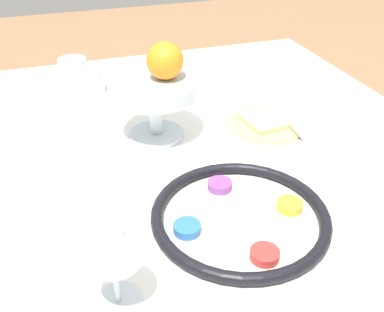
% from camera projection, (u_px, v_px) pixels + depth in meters
% --- Properties ---
extents(dining_table, '(1.18, 0.95, 0.72)m').
position_uv_depth(dining_table, '(221.00, 264.00, 1.15)').
color(dining_table, white).
rests_on(dining_table, ground_plane).
extents(seder_plate, '(0.29, 0.29, 0.03)m').
position_uv_depth(seder_plate, '(240.00, 217.00, 0.73)').
color(seder_plate, silver).
rests_on(seder_plate, dining_table).
extents(wine_glass, '(0.08, 0.08, 0.14)m').
position_uv_depth(wine_glass, '(111.00, 243.00, 0.55)').
color(wine_glass, silver).
rests_on(wine_glass, dining_table).
extents(fruit_stand, '(0.18, 0.18, 0.13)m').
position_uv_depth(fruit_stand, '(155.00, 95.00, 0.94)').
color(fruit_stand, silver).
rests_on(fruit_stand, dining_table).
extents(orange_fruit, '(0.08, 0.08, 0.08)m').
position_uv_depth(orange_fruit, '(165.00, 61.00, 0.92)').
color(orange_fruit, orange).
rests_on(orange_fruit, fruit_stand).
extents(bread_plate, '(0.17, 0.17, 0.02)m').
position_uv_depth(bread_plate, '(266.00, 123.00, 1.02)').
color(bread_plate, tan).
rests_on(bread_plate, dining_table).
extents(napkin_roll, '(0.16, 0.05, 0.04)m').
position_uv_depth(napkin_roll, '(292.00, 115.00, 1.02)').
color(napkin_roll, white).
rests_on(napkin_roll, dining_table).
extents(cup_near, '(0.08, 0.08, 0.06)m').
position_uv_depth(cup_near, '(89.00, 82.00, 1.17)').
color(cup_near, silver).
rests_on(cup_near, dining_table).
extents(cup_mid, '(0.08, 0.08, 0.06)m').
position_uv_depth(cup_mid, '(143.00, 78.00, 1.19)').
color(cup_mid, silver).
rests_on(cup_mid, dining_table).
extents(cup_far, '(0.08, 0.08, 0.06)m').
position_uv_depth(cup_far, '(73.00, 68.00, 1.25)').
color(cup_far, silver).
rests_on(cup_far, dining_table).
extents(fork_left, '(0.03, 0.16, 0.01)m').
position_uv_depth(fork_left, '(94.00, 268.00, 0.66)').
color(fork_left, silver).
rests_on(fork_left, dining_table).
extents(fork_right, '(0.04, 0.16, 0.01)m').
position_uv_depth(fork_right, '(91.00, 254.00, 0.68)').
color(fork_right, silver).
rests_on(fork_right, dining_table).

